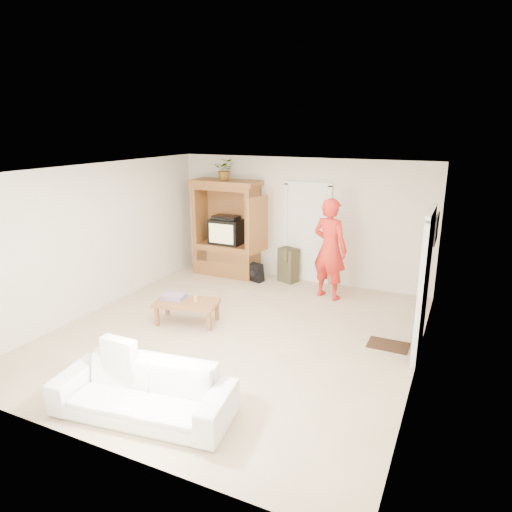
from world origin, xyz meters
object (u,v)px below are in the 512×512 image
at_px(sofa, 143,391).
at_px(coffee_table, 187,304).
at_px(man, 330,249).
at_px(armoire, 228,234).

height_order(sofa, coffee_table, sofa).
distance_m(man, coffee_table, 2.90).
bearing_deg(armoire, sofa, -72.19).
height_order(armoire, sofa, armoire).
bearing_deg(coffee_table, man, 36.93).
relative_size(man, sofa, 0.94).
bearing_deg(man, sofa, 96.37).
xyz_separation_m(man, sofa, (-0.85, -4.54, -0.67)).
distance_m(man, sofa, 4.67).
distance_m(armoire, man, 2.50).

